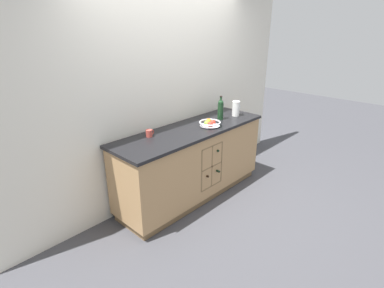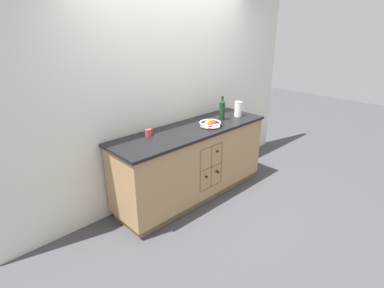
{
  "view_description": "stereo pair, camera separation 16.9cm",
  "coord_description": "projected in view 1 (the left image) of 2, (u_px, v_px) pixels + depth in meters",
  "views": [
    {
      "loc": [
        -2.49,
        -2.35,
        2.1
      ],
      "look_at": [
        0.0,
        0.0,
        0.72
      ],
      "focal_mm": 28.0,
      "sensor_mm": 36.0,
      "label": 1
    },
    {
      "loc": [
        -2.37,
        -2.47,
        2.1
      ],
      "look_at": [
        0.0,
        0.0,
        0.72
      ],
      "focal_mm": 28.0,
      "sensor_mm": 36.0,
      "label": 2
    }
  ],
  "objects": [
    {
      "name": "ceramic_mug",
      "position": [
        149.0,
        133.0,
        3.34
      ],
      "size": [
        0.11,
        0.07,
        0.08
      ],
      "color": "#B7473D",
      "rests_on": "kitchen_island"
    },
    {
      "name": "back_wall",
      "position": [
        170.0,
        95.0,
        3.72
      ],
      "size": [
        4.48,
        0.06,
        2.55
      ],
      "primitive_type": "cube",
      "color": "silver",
      "rests_on": "ground_plane"
    },
    {
      "name": "white_pitcher",
      "position": [
        236.0,
        108.0,
        4.07
      ],
      "size": [
        0.16,
        0.11,
        0.2
      ],
      "color": "white",
      "rests_on": "kitchen_island"
    },
    {
      "name": "ground_plane",
      "position": [
        192.0,
        194.0,
        3.96
      ],
      "size": [
        14.0,
        14.0,
        0.0
      ],
      "primitive_type": "plane",
      "color": "#424247"
    },
    {
      "name": "fruit_bowl",
      "position": [
        210.0,
        123.0,
        3.68
      ],
      "size": [
        0.27,
        0.27,
        0.08
      ],
      "color": "silver",
      "rests_on": "kitchen_island"
    },
    {
      "name": "kitchen_island",
      "position": [
        192.0,
        162.0,
        3.78
      ],
      "size": [
        2.12,
        0.66,
        0.92
      ],
      "color": "brown",
      "rests_on": "ground_plane"
    },
    {
      "name": "standing_wine_bottle",
      "position": [
        221.0,
        109.0,
        3.9
      ],
      "size": [
        0.08,
        0.08,
        0.31
      ],
      "color": "#19381E",
      "rests_on": "kitchen_island"
    }
  ]
}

